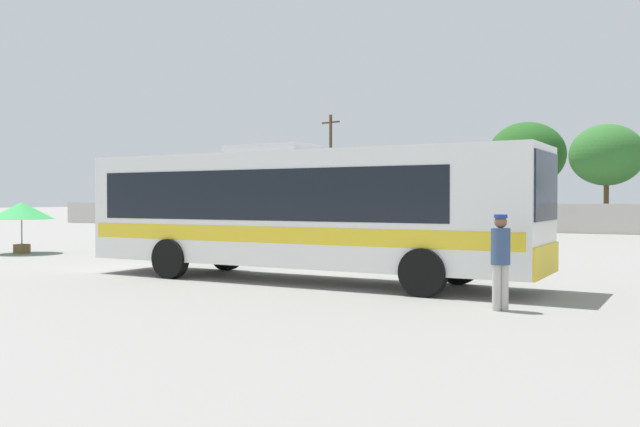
{
  "coord_description": "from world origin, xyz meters",
  "views": [
    {
      "loc": [
        8.99,
        -15.85,
        2.06
      ],
      "look_at": [
        0.69,
        0.07,
        1.7
      ],
      "focal_mm": 38.57,
      "sensor_mm": 36.0,
      "label": 1
    }
  ],
  "objects_px": {
    "roadside_tree_midright": "(607,155)",
    "coach_bus_white_yellow": "(297,208)",
    "parked_car_second_silver": "(457,220)",
    "vendor_umbrella_near_gate_orange": "(164,202)",
    "utility_pole_near": "(331,168)",
    "roadside_tree_midleft": "(527,155)",
    "parked_car_leftmost_dark_blue": "(372,219)",
    "vendor_umbrella_secondary_green": "(22,211)",
    "roadside_tree_left": "(373,174)",
    "attendant_by_bus_door": "(501,256)"
  },
  "relations": [
    {
      "from": "roadside_tree_left",
      "to": "roadside_tree_midleft",
      "type": "xyz_separation_m",
      "value": [
        12.24,
        -0.53,
        1.19
      ]
    },
    {
      "from": "attendant_by_bus_door",
      "to": "roadside_tree_midright",
      "type": "height_order",
      "value": "roadside_tree_midright"
    },
    {
      "from": "utility_pole_near",
      "to": "roadside_tree_midright",
      "type": "height_order",
      "value": "utility_pole_near"
    },
    {
      "from": "coach_bus_white_yellow",
      "to": "roadside_tree_left",
      "type": "distance_m",
      "value": 38.61
    },
    {
      "from": "coach_bus_white_yellow",
      "to": "parked_car_second_silver",
      "type": "relative_size",
      "value": 2.69
    },
    {
      "from": "parked_car_leftmost_dark_blue",
      "to": "parked_car_second_silver",
      "type": "xyz_separation_m",
      "value": [
        5.54,
        0.31,
        0.0
      ]
    },
    {
      "from": "coach_bus_white_yellow",
      "to": "parked_car_second_silver",
      "type": "distance_m",
      "value": 26.15
    },
    {
      "from": "utility_pole_near",
      "to": "roadside_tree_midright",
      "type": "relative_size",
      "value": 1.27
    },
    {
      "from": "roadside_tree_midright",
      "to": "roadside_tree_left",
      "type": "bearing_deg",
      "value": 167.14
    },
    {
      "from": "parked_car_second_silver",
      "to": "roadside_tree_midright",
      "type": "xyz_separation_m",
      "value": [
        7.92,
        6.18,
        4.1
      ]
    },
    {
      "from": "coach_bus_white_yellow",
      "to": "roadside_tree_midleft",
      "type": "relative_size",
      "value": 1.58
    },
    {
      "from": "attendant_by_bus_door",
      "to": "utility_pole_near",
      "type": "xyz_separation_m",
      "value": [
        -21.38,
        35.55,
        3.54
      ]
    },
    {
      "from": "coach_bus_white_yellow",
      "to": "vendor_umbrella_near_gate_orange",
      "type": "bearing_deg",
      "value": 153.83
    },
    {
      "from": "vendor_umbrella_near_gate_orange",
      "to": "vendor_umbrella_secondary_green",
      "type": "distance_m",
      "value": 6.29
    },
    {
      "from": "vendor_umbrella_secondary_green",
      "to": "parked_car_second_silver",
      "type": "height_order",
      "value": "vendor_umbrella_secondary_green"
    },
    {
      "from": "parked_car_leftmost_dark_blue",
      "to": "attendant_by_bus_door",
      "type": "bearing_deg",
      "value": -62.45
    },
    {
      "from": "vendor_umbrella_near_gate_orange",
      "to": "roadside_tree_midright",
      "type": "bearing_deg",
      "value": 67.01
    },
    {
      "from": "vendor_umbrella_secondary_green",
      "to": "roadside_tree_left",
      "type": "relative_size",
      "value": 0.38
    },
    {
      "from": "utility_pole_near",
      "to": "roadside_tree_left",
      "type": "height_order",
      "value": "utility_pole_near"
    },
    {
      "from": "parked_car_leftmost_dark_blue",
      "to": "utility_pole_near",
      "type": "bearing_deg",
      "value": 131.85
    },
    {
      "from": "attendant_by_bus_door",
      "to": "vendor_umbrella_secondary_green",
      "type": "bearing_deg",
      "value": 165.05
    },
    {
      "from": "parked_car_second_silver",
      "to": "utility_pole_near",
      "type": "relative_size",
      "value": 0.51
    },
    {
      "from": "coach_bus_white_yellow",
      "to": "attendant_by_bus_door",
      "type": "relative_size",
      "value": 6.75
    },
    {
      "from": "coach_bus_white_yellow",
      "to": "vendor_umbrella_near_gate_orange",
      "type": "xyz_separation_m",
      "value": [
        -7.5,
        3.69,
        0.11
      ]
    },
    {
      "from": "attendant_by_bus_door",
      "to": "roadside_tree_left",
      "type": "bearing_deg",
      "value": 116.25
    },
    {
      "from": "vendor_umbrella_near_gate_orange",
      "to": "roadside_tree_left",
      "type": "relative_size",
      "value": 0.37
    },
    {
      "from": "vendor_umbrella_near_gate_orange",
      "to": "utility_pole_near",
      "type": "height_order",
      "value": "utility_pole_near"
    },
    {
      "from": "vendor_umbrella_near_gate_orange",
      "to": "utility_pole_near",
      "type": "bearing_deg",
      "value": 105.54
    },
    {
      "from": "vendor_umbrella_secondary_green",
      "to": "utility_pole_near",
      "type": "height_order",
      "value": "utility_pole_near"
    },
    {
      "from": "attendant_by_bus_door",
      "to": "roadside_tree_left",
      "type": "relative_size",
      "value": 0.28
    },
    {
      "from": "utility_pole_near",
      "to": "roadside_tree_midleft",
      "type": "distance_m",
      "value": 14.83
    },
    {
      "from": "vendor_umbrella_secondary_green",
      "to": "vendor_umbrella_near_gate_orange",
      "type": "bearing_deg",
      "value": 8.22
    },
    {
      "from": "coach_bus_white_yellow",
      "to": "vendor_umbrella_secondary_green",
      "type": "height_order",
      "value": "coach_bus_white_yellow"
    },
    {
      "from": "attendant_by_bus_door",
      "to": "parked_car_leftmost_dark_blue",
      "type": "bearing_deg",
      "value": 117.55
    },
    {
      "from": "attendant_by_bus_door",
      "to": "vendor_umbrella_secondary_green",
      "type": "relative_size",
      "value": 0.75
    },
    {
      "from": "attendant_by_bus_door",
      "to": "utility_pole_near",
      "type": "height_order",
      "value": "utility_pole_near"
    },
    {
      "from": "vendor_umbrella_secondary_green",
      "to": "roadside_tree_midright",
      "type": "bearing_deg",
      "value": 58.06
    },
    {
      "from": "vendor_umbrella_near_gate_orange",
      "to": "parked_car_second_silver",
      "type": "relative_size",
      "value": 0.51
    },
    {
      "from": "parked_car_leftmost_dark_blue",
      "to": "roadside_tree_left",
      "type": "xyz_separation_m",
      "value": [
        -4.41,
        10.57,
        3.33
      ]
    },
    {
      "from": "coach_bus_white_yellow",
      "to": "parked_car_second_silver",
      "type": "xyz_separation_m",
      "value": [
        -3.38,
        25.91,
        -1.05
      ]
    },
    {
      "from": "vendor_umbrella_near_gate_orange",
      "to": "utility_pole_near",
      "type": "relative_size",
      "value": 0.26
    },
    {
      "from": "attendant_by_bus_door",
      "to": "vendor_umbrella_near_gate_orange",
      "type": "bearing_deg",
      "value": 155.24
    },
    {
      "from": "roadside_tree_midright",
      "to": "coach_bus_white_yellow",
      "type": "bearing_deg",
      "value": -98.07
    },
    {
      "from": "attendant_by_bus_door",
      "to": "vendor_umbrella_secondary_green",
      "type": "xyz_separation_m",
      "value": [
        -19.4,
        5.18,
        0.6
      ]
    },
    {
      "from": "attendant_by_bus_door",
      "to": "roadside_tree_midleft",
      "type": "distance_m",
      "value": 38.87
    },
    {
      "from": "roadside_tree_midleft",
      "to": "utility_pole_near",
      "type": "bearing_deg",
      "value": -170.37
    },
    {
      "from": "coach_bus_white_yellow",
      "to": "roadside_tree_midleft",
      "type": "distance_m",
      "value": 35.82
    },
    {
      "from": "roadside_tree_midright",
      "to": "vendor_umbrella_secondary_green",
      "type": "bearing_deg",
      "value": -121.94
    },
    {
      "from": "vendor_umbrella_near_gate_orange",
      "to": "vendor_umbrella_secondary_green",
      "type": "height_order",
      "value": "vendor_umbrella_near_gate_orange"
    },
    {
      "from": "coach_bus_white_yellow",
      "to": "utility_pole_near",
      "type": "xyz_separation_m",
      "value": [
        -15.69,
        33.16,
        2.7
      ]
    }
  ]
}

